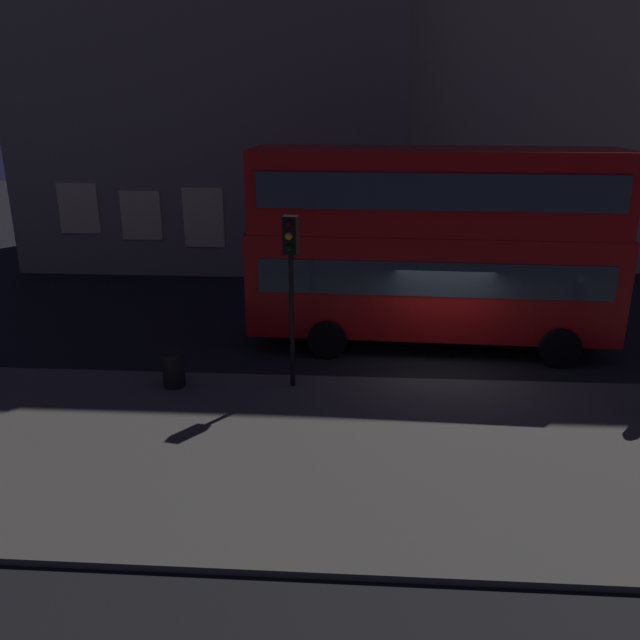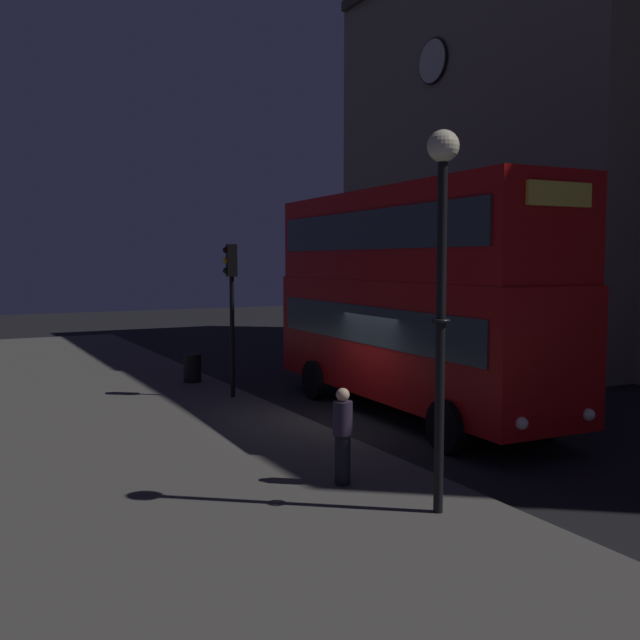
# 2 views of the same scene
# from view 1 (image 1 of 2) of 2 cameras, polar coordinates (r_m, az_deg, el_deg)

# --- Properties ---
(ground_plane) EXTENTS (80.00, 80.00, 0.00)m
(ground_plane) POSITION_cam_1_polar(r_m,az_deg,el_deg) (17.07, 10.71, -4.27)
(ground_plane) COLOR black
(sidewalk_slab) EXTENTS (44.00, 7.06, 0.12)m
(sidewalk_slab) POSITION_cam_1_polar(r_m,az_deg,el_deg) (13.10, 12.97, -11.64)
(sidewalk_slab) COLOR #4C4944
(sidewalk_slab) RESTS_ON ground
(building_with_clock) EXTENTS (15.35, 9.00, 17.95)m
(building_with_clock) POSITION_cam_1_polar(r_m,az_deg,el_deg) (29.57, -8.93, 23.20)
(building_with_clock) COLOR gray
(building_with_clock) RESTS_ON ground
(building_plain_facade) EXTENTS (15.29, 7.41, 19.90)m
(building_plain_facade) POSITION_cam_1_polar(r_m,az_deg,el_deg) (31.07, 22.35, 23.70)
(building_plain_facade) COLOR tan
(building_plain_facade) RESTS_ON ground
(double_decker_bus) EXTENTS (10.08, 3.10, 5.45)m
(double_decker_bus) POSITION_cam_1_polar(r_m,az_deg,el_deg) (17.80, 9.88, 7.05)
(double_decker_bus) COLOR #B20F0F
(double_decker_bus) RESTS_ON ground
(traffic_light_near_kerb) EXTENTS (0.36, 0.39, 4.08)m
(traffic_light_near_kerb) POSITION_cam_1_polar(r_m,az_deg,el_deg) (14.58, -2.59, 4.73)
(traffic_light_near_kerb) COLOR black
(traffic_light_near_kerb) RESTS_ON sidewalk_slab
(litter_bin) EXTENTS (0.53, 0.53, 0.85)m
(litter_bin) POSITION_cam_1_polar(r_m,az_deg,el_deg) (15.75, -12.85, -4.29)
(litter_bin) COLOR black
(litter_bin) RESTS_ON sidewalk_slab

